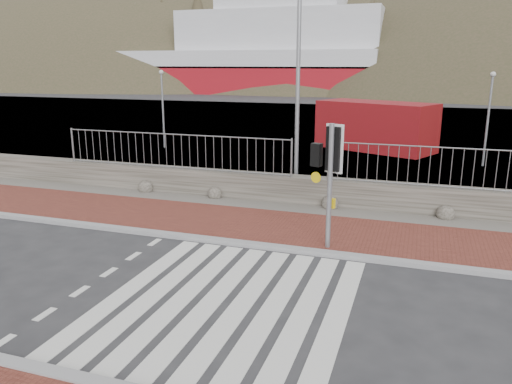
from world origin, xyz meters
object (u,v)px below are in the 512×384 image
(traffic_signal_far, at_px, (329,160))
(streetlight, at_px, (302,63))
(ferry, at_px, (241,57))
(shipping_container, at_px, (375,126))

(traffic_signal_far, height_order, streetlight, streetlight)
(ferry, bearing_deg, streetlight, -68.03)
(shipping_container, bearing_deg, traffic_signal_far, -64.14)
(streetlight, bearing_deg, shipping_container, 73.23)
(traffic_signal_far, bearing_deg, shipping_container, -69.68)
(ferry, height_order, streetlight, ferry)
(traffic_signal_far, height_order, shipping_container, traffic_signal_far)
(shipping_container, bearing_deg, streetlight, -73.22)
(traffic_signal_far, relative_size, shipping_container, 0.52)
(ferry, bearing_deg, shipping_container, -62.45)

